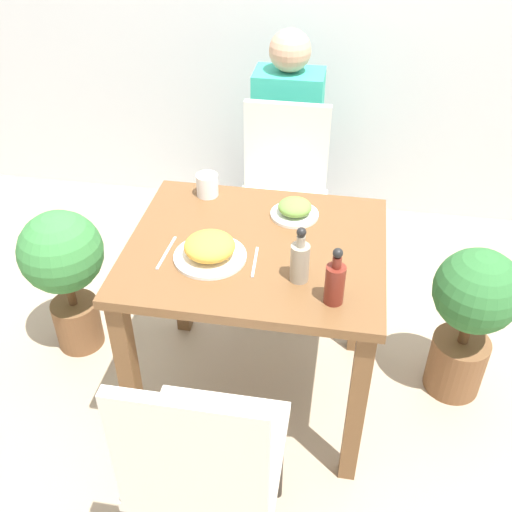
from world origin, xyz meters
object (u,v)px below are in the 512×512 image
(chair_near, at_px, (204,462))
(person_figure, at_px, (287,146))
(side_plate, at_px, (295,209))
(sauce_bottle, at_px, (300,260))
(chair_far, at_px, (282,191))
(drink_cup, at_px, (207,185))
(potted_plant_left, at_px, (64,266))
(food_plate, at_px, (210,249))
(potted_plant_right, at_px, (471,313))
(condiment_bottle, at_px, (335,282))

(chair_near, distance_m, person_figure, 1.86)
(side_plate, relative_size, sauce_bottle, 0.90)
(chair_near, xyz_separation_m, chair_far, (0.02, 1.49, 0.00))
(chair_near, bearing_deg, drink_cup, -77.81)
(chair_far, height_order, potted_plant_left, chair_far)
(food_plate, distance_m, drink_cup, 0.41)
(sauce_bottle, distance_m, potted_plant_right, 0.84)
(side_plate, xyz_separation_m, drink_cup, (-0.35, 0.09, 0.02))
(chair_far, xyz_separation_m, potted_plant_right, (0.82, -0.60, -0.11))
(chair_near, height_order, potted_plant_left, chair_near)
(sauce_bottle, height_order, person_figure, person_figure)
(sauce_bottle, xyz_separation_m, potted_plant_left, (-1.01, 0.31, -0.40))
(drink_cup, xyz_separation_m, potted_plant_left, (-0.60, -0.15, -0.36))
(drink_cup, xyz_separation_m, person_figure, (0.21, 0.84, -0.23))
(person_figure, bearing_deg, drink_cup, -104.08)
(chair_near, height_order, chair_far, same)
(food_plate, distance_m, person_figure, 1.26)
(food_plate, relative_size, sauce_bottle, 1.24)
(drink_cup, relative_size, potted_plant_left, 0.13)
(sauce_bottle, height_order, potted_plant_left, sauce_bottle)
(potted_plant_left, height_order, potted_plant_right, same)
(chair_far, relative_size, potted_plant_left, 1.33)
(chair_near, xyz_separation_m, person_figure, (-0.01, 1.86, 0.06))
(drink_cup, xyz_separation_m, condiment_bottle, (0.53, -0.55, 0.03))
(chair_far, bearing_deg, condiment_bottle, -74.17)
(chair_far, distance_m, food_plate, 0.93)
(chair_far, xyz_separation_m, side_plate, (0.12, -0.57, 0.27))
(drink_cup, xyz_separation_m, sauce_bottle, (0.41, -0.46, 0.03))
(chair_far, bearing_deg, person_figure, 94.11)
(condiment_bottle, bearing_deg, food_plate, 160.32)
(side_plate, bearing_deg, condiment_bottle, -69.22)
(side_plate, relative_size, condiment_bottle, 0.90)
(condiment_bottle, distance_m, potted_plant_left, 1.26)
(drink_cup, distance_m, condiment_bottle, 0.76)
(chair_far, xyz_separation_m, person_figure, (-0.03, 0.36, 0.06))
(condiment_bottle, bearing_deg, potted_plant_left, 160.31)
(chair_near, bearing_deg, food_plate, -79.37)
(side_plate, distance_m, person_figure, 0.97)
(sauce_bottle, bearing_deg, chair_far, 100.58)
(side_plate, distance_m, potted_plant_left, 1.02)
(potted_plant_left, bearing_deg, chair_near, -46.71)
(chair_near, height_order, sauce_bottle, sauce_bottle)
(chair_far, height_order, sauce_bottle, sauce_bottle)
(person_figure, bearing_deg, condiment_bottle, -77.15)
(food_plate, height_order, potted_plant_right, food_plate)
(drink_cup, distance_m, person_figure, 0.89)
(food_plate, distance_m, potted_plant_left, 0.83)
(chair_far, bearing_deg, drink_cup, -116.48)
(chair_far, relative_size, potted_plant_right, 1.33)
(potted_plant_left, distance_m, person_figure, 1.28)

